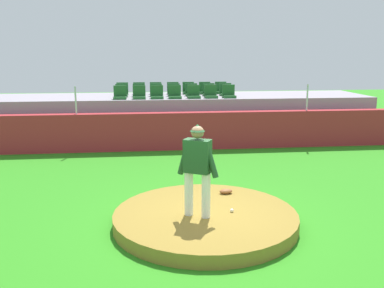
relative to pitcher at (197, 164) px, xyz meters
name	(u,v)px	position (x,y,z in m)	size (l,w,h in m)	color
ground_plane	(205,224)	(0.19, 0.17, -1.34)	(60.00, 60.00, 0.00)	#2B861A
pitchers_mound	(205,218)	(0.19, 0.17, -1.21)	(3.75, 3.75, 0.27)	olive
pitcher	(197,164)	(0.00, 0.00, 0.00)	(0.81, 0.51, 1.85)	white
baseball	(232,210)	(0.73, 0.12, -1.04)	(0.07, 0.07, 0.07)	white
fielding_glove	(226,191)	(0.83, 1.27, -1.02)	(0.30, 0.20, 0.11)	brown
brick_barrier	(178,131)	(0.19, 7.10, -0.67)	(17.52, 0.40, 1.35)	#A4282E
fence_post_left	(76,100)	(-3.37, 7.10, 0.49)	(0.06, 0.06, 0.96)	silver
fence_post_right	(307,97)	(4.96, 7.10, 0.49)	(0.06, 0.06, 0.96)	silver
bleacher_platform	(174,117)	(0.19, 9.36, -0.48)	(15.81, 3.18, 1.73)	gray
stadium_chair_0	(120,95)	(-1.91, 8.30, 0.54)	(0.48, 0.44, 0.50)	#205927
stadium_chair_1	(139,95)	(-1.19, 8.29, 0.54)	(0.48, 0.44, 0.50)	#205927
stadium_chair_2	(157,94)	(-0.52, 8.30, 0.54)	(0.48, 0.44, 0.50)	#205927
stadium_chair_3	(175,94)	(0.16, 8.28, 0.54)	(0.48, 0.44, 0.50)	#205927
stadium_chair_4	(194,94)	(0.89, 8.29, 0.54)	(0.48, 0.44, 0.50)	#205927
stadium_chair_5	(211,94)	(1.56, 8.31, 0.54)	(0.48, 0.44, 0.50)	#205927
stadium_chair_6	(229,94)	(2.27, 8.30, 0.54)	(0.48, 0.44, 0.50)	#205927
stadium_chair_7	(122,93)	(-1.90, 9.12, 0.54)	(0.48, 0.44, 0.50)	#205927
stadium_chair_8	(139,93)	(-1.21, 9.16, 0.54)	(0.48, 0.44, 0.50)	#205927
stadium_chair_9	(156,92)	(-0.53, 9.16, 0.54)	(0.48, 0.44, 0.50)	#205927
stadium_chair_10	(174,92)	(0.18, 9.14, 0.54)	(0.48, 0.44, 0.50)	#205927
stadium_chair_11	(191,92)	(0.90, 9.16, 0.54)	(0.48, 0.44, 0.50)	#205927
stadium_chair_12	(209,92)	(1.61, 9.15, 0.54)	(0.48, 0.44, 0.50)	#205927
stadium_chair_13	(226,92)	(2.31, 9.15, 0.54)	(0.48, 0.44, 0.50)	#205927
stadium_chair_14	(122,91)	(-1.91, 9.98, 0.54)	(0.48, 0.44, 0.50)	#205927
stadium_chair_15	(139,91)	(-1.21, 9.99, 0.54)	(0.48, 0.44, 0.50)	#205927
stadium_chair_16	(156,91)	(-0.52, 10.00, 0.54)	(0.48, 0.44, 0.50)	#205927
stadium_chair_17	(173,90)	(0.21, 10.00, 0.54)	(0.48, 0.44, 0.50)	#205927
stadium_chair_18	(188,90)	(0.87, 10.02, 0.54)	(0.48, 0.44, 0.50)	#205927
stadium_chair_19	(205,90)	(1.57, 9.97, 0.54)	(0.48, 0.44, 0.50)	#205927
stadium_chair_20	(221,90)	(2.27, 10.00, 0.54)	(0.48, 0.44, 0.50)	#205927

